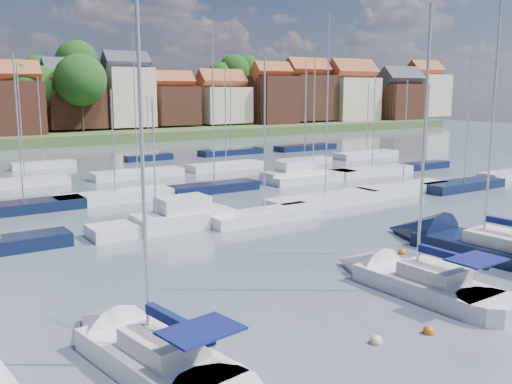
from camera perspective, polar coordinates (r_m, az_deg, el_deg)
ground at (r=60.54m, az=-11.12°, el=0.90°), size 260.00×260.00×0.00m
sailboat_left at (r=21.76m, az=-11.64°, el=-15.18°), size 4.41×10.95×14.51m
sailboat_centre at (r=29.36m, az=14.67°, el=-8.50°), size 3.21×10.77×14.55m
sailboat_navy at (r=37.06m, az=19.92°, el=-4.89°), size 4.65×14.16×19.19m
buoy_c at (r=24.46m, az=16.87°, el=-13.39°), size 0.46×0.46×0.46m
buoy_e at (r=35.04m, az=14.41°, el=-6.03°), size 0.48×0.48×0.48m
buoy_g at (r=23.12m, az=11.91°, el=-14.59°), size 0.47×0.47×0.47m
marina_field at (r=56.85m, az=-7.49°, el=0.85°), size 79.62×41.41×15.93m
far_shore_town at (r=150.18m, az=-24.09°, el=7.45°), size 212.46×90.00×22.27m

